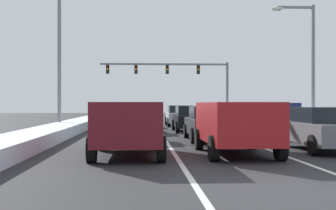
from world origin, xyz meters
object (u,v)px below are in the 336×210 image
at_px(suv_maroon_left_lane_nearest, 128,123).
at_px(street_lamp_right_mid, 307,55).
at_px(traffic_light_gantry, 179,74).
at_px(street_lamp_left_mid, 65,47).
at_px(sedan_charcoal_center_lane_second, 210,123).
at_px(sedan_navy_left_lane_fourth, 131,116).
at_px(suv_navy_right_lane_second, 266,116).
at_px(suv_red_center_lane_nearest, 235,123).
at_px(sedan_green_right_lane_third, 236,118).
at_px(sedan_white_left_lane_second, 124,123).
at_px(sedan_silver_center_lane_fourth, 180,116).
at_px(sedan_gray_left_lane_third, 132,119).
at_px(sedan_black_center_lane_third, 191,119).
at_px(suv_tan_right_lane_fourth, 222,112).
at_px(sedan_gray_right_lane_nearest, 323,129).

bearing_deg(suv_maroon_left_lane_nearest, street_lamp_right_mid, 51.37).
xyz_separation_m(traffic_light_gantry, street_lamp_left_mid, (-8.71, -22.18, 0.18)).
height_order(sedan_charcoal_center_lane_second, street_lamp_right_mid, street_lamp_right_mid).
xyz_separation_m(sedan_navy_left_lane_fourth, street_lamp_right_mid, (10.61, -5.60, 3.80)).
distance_m(suv_navy_right_lane_second, suv_red_center_lane_nearest, 8.82).
xyz_separation_m(sedan_green_right_lane_third, traffic_light_gantry, (-1.85, 21.75, 4.12)).
distance_m(sedan_charcoal_center_lane_second, street_lamp_left_mid, 11.90).
distance_m(suv_red_center_lane_nearest, sedan_white_left_lane_second, 7.31).
bearing_deg(sedan_silver_center_lane_fourth, sedan_green_right_lane_third, -58.31).
xyz_separation_m(suv_navy_right_lane_second, sedan_gray_left_lane_third, (-6.70, 3.59, -0.25)).
xyz_separation_m(sedan_charcoal_center_lane_second, sedan_black_center_lane_third, (-0.15, 6.66, 0.00)).
bearing_deg(street_lamp_left_mid, sedan_green_right_lane_third, 2.34).
bearing_deg(sedan_black_center_lane_third, suv_red_center_lane_nearest, -89.43).
bearing_deg(sedan_white_left_lane_second, street_lamp_left_mid, 116.85).
bearing_deg(sedan_silver_center_lane_fourth, sedan_charcoal_center_lane_second, -89.02).
xyz_separation_m(suv_tan_right_lane_fourth, street_lamp_right_mid, (3.62, -8.56, 3.55)).
height_order(sedan_gray_right_lane_nearest, street_lamp_left_mid, street_lamp_left_mid).
height_order(suv_navy_right_lane_second, sedan_black_center_lane_third, suv_navy_right_lane_second).
distance_m(sedan_white_left_lane_second, street_lamp_right_mid, 13.05).
distance_m(sedan_gray_right_lane_nearest, sedan_silver_center_lane_fourth, 18.62).
xyz_separation_m(suv_navy_right_lane_second, street_lamp_left_mid, (-10.80, 5.60, 4.05)).
relative_size(sedan_black_center_lane_third, sedan_white_left_lane_second, 1.00).
distance_m(suv_tan_right_lane_fourth, street_lamp_right_mid, 9.95).
relative_size(sedan_gray_right_lane_nearest, sedan_white_left_lane_second, 1.00).
bearing_deg(suv_tan_right_lane_fourth, sedan_green_right_lane_third, -92.69).
height_order(sedan_gray_right_lane_nearest, suv_maroon_left_lane_nearest, suv_maroon_left_lane_nearest).
distance_m(sedan_gray_right_lane_nearest, suv_maroon_left_lane_nearest, 6.77).
height_order(traffic_light_gantry, street_lamp_right_mid, street_lamp_right_mid).
bearing_deg(sedan_black_center_lane_third, suv_tan_right_lane_fourth, 69.01).
xyz_separation_m(suv_red_center_lane_nearest, street_lamp_left_mid, (-7.61, 13.82, 4.05)).
bearing_deg(sedan_charcoal_center_lane_second, sedan_gray_left_lane_third, 120.30).
distance_m(suv_tan_right_lane_fourth, sedan_charcoal_center_lane_second, 15.85).
distance_m(suv_maroon_left_lane_nearest, street_lamp_left_mid, 15.14).
bearing_deg(sedan_gray_right_lane_nearest, suv_tan_right_lane_fourth, 89.97).
xyz_separation_m(sedan_black_center_lane_third, sedan_white_left_lane_second, (-3.65, -6.18, 0.00)).
xyz_separation_m(sedan_green_right_lane_third, sedan_navy_left_lane_fourth, (-6.66, 4.07, 0.00)).
distance_m(traffic_light_gantry, street_lamp_right_mid, 23.99).
distance_m(suv_tan_right_lane_fourth, traffic_light_gantry, 15.37).
xyz_separation_m(sedan_green_right_lane_third, suv_red_center_lane_nearest, (-2.94, -14.25, 0.25)).
relative_size(sedan_green_right_lane_third, suv_maroon_left_lane_nearest, 0.92).
bearing_deg(traffic_light_gantry, sedan_gray_left_lane_third, -100.79).
bearing_deg(sedan_charcoal_center_lane_second, suv_navy_right_lane_second, 37.82).
height_order(suv_maroon_left_lane_nearest, traffic_light_gantry, traffic_light_gantry).
distance_m(sedan_charcoal_center_lane_second, suv_maroon_left_lane_nearest, 6.83).
xyz_separation_m(sedan_black_center_lane_third, street_lamp_left_mid, (-7.49, 1.40, 4.30)).
bearing_deg(sedan_green_right_lane_third, street_lamp_right_mid, -21.20).
bearing_deg(sedan_gray_right_lane_nearest, street_lamp_right_mid, 72.69).
bearing_deg(suv_maroon_left_lane_nearest, sedan_gray_left_lane_third, 90.60).
bearing_deg(sedan_gray_right_lane_nearest, suv_red_center_lane_nearest, -161.82).
relative_size(sedan_charcoal_center_lane_second, sedan_white_left_lane_second, 1.00).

